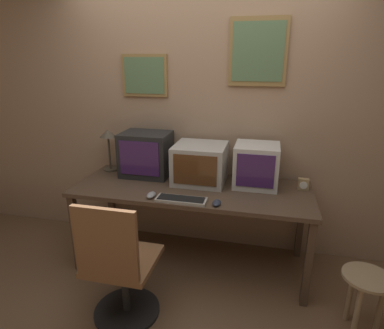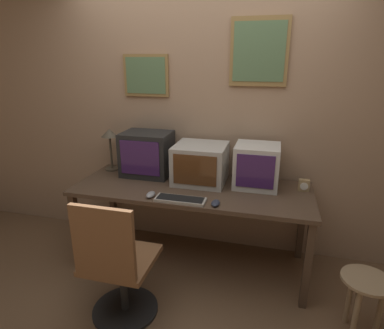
{
  "view_description": "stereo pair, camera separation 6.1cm",
  "coord_description": "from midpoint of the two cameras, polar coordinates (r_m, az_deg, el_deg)",
  "views": [
    {
      "loc": [
        0.59,
        -1.78,
        1.82
      ],
      "look_at": [
        0.0,
        0.73,
        0.97
      ],
      "focal_mm": 30.0,
      "sensor_mm": 36.0,
      "label": 1
    },
    {
      "loc": [
        0.65,
        -1.77,
        1.82
      ],
      "look_at": [
        0.0,
        0.73,
        0.97
      ],
      "focal_mm": 30.0,
      "sensor_mm": 36.0,
      "label": 2
    }
  ],
  "objects": [
    {
      "name": "keyboard_main",
      "position": [
        2.52,
        -2.62,
        -6.25
      ],
      "size": [
        0.4,
        0.14,
        0.03
      ],
      "color": "#A8A399",
      "rests_on": "desk"
    },
    {
      "name": "mouse_near_keyboard",
      "position": [
        2.46,
        3.69,
        -6.81
      ],
      "size": [
        0.06,
        0.12,
        0.03
      ],
      "color": "#282D3D",
      "rests_on": "desk"
    },
    {
      "name": "mouse_far_corner",
      "position": [
        2.61,
        -7.94,
        -5.4
      ],
      "size": [
        0.06,
        0.12,
        0.04
      ],
      "color": "gray",
      "rests_on": "desk"
    },
    {
      "name": "ground_plane",
      "position": [
        2.62,
        -4.83,
        -25.83
      ],
      "size": [
        14.0,
        14.0,
        0.0
      ],
      "primitive_type": "plane",
      "color": "brown"
    },
    {
      "name": "desk_lamp",
      "position": [
        3.23,
        -15.19,
        4.34
      ],
      "size": [
        0.16,
        0.16,
        0.41
      ],
      "color": "#4C4233",
      "rests_on": "desk"
    },
    {
      "name": "side_stool",
      "position": [
        2.57,
        27.78,
        -19.16
      ],
      "size": [
        0.32,
        0.32,
        0.46
      ],
      "color": "#9E7F5B",
      "rests_on": "ground_plane"
    },
    {
      "name": "desk",
      "position": [
        2.82,
        -0.62,
        -5.33
      ],
      "size": [
        2.04,
        0.77,
        0.76
      ],
      "color": "#4C3828",
      "rests_on": "ground_plane"
    },
    {
      "name": "wall_back",
      "position": [
        3.05,
        1.36,
        8.64
      ],
      "size": [
        8.0,
        0.08,
        2.6
      ],
      "color": "tan",
      "rests_on": "ground_plane"
    },
    {
      "name": "monitor_center",
      "position": [
        2.86,
        0.84,
        0.22
      ],
      "size": [
        0.45,
        0.43,
        0.34
      ],
      "color": "#B7B2A8",
      "rests_on": "desk"
    },
    {
      "name": "monitor_right",
      "position": [
        2.82,
        10.74,
        -0.13
      ],
      "size": [
        0.37,
        0.37,
        0.37
      ],
      "color": "beige",
      "rests_on": "desk"
    },
    {
      "name": "monitor_left",
      "position": [
        3.05,
        -8.71,
        1.84
      ],
      "size": [
        0.45,
        0.35,
        0.41
      ],
      "color": "black",
      "rests_on": "desk"
    },
    {
      "name": "office_chair",
      "position": [
        2.41,
        -13.52,
        -17.97
      ],
      "size": [
        0.49,
        0.49,
        0.97
      ],
      "color": "black",
      "rests_on": "ground_plane"
    },
    {
      "name": "desk_clock",
      "position": [
        2.86,
        18.58,
        -3.35
      ],
      "size": [
        0.09,
        0.05,
        0.1
      ],
      "color": "#A38456",
      "rests_on": "desk"
    }
  ]
}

